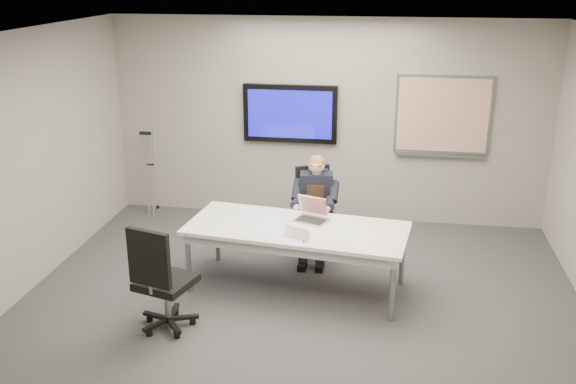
# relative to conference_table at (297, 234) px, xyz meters

# --- Properties ---
(floor) EXTENTS (6.00, 6.00, 0.02)m
(floor) POSITION_rel_conference_table_xyz_m (0.08, -0.77, -0.65)
(floor) COLOR #343537
(floor) RESTS_ON ground
(ceiling) EXTENTS (6.00, 6.00, 0.02)m
(ceiling) POSITION_rel_conference_table_xyz_m (0.08, -0.77, 2.15)
(ceiling) COLOR silver
(ceiling) RESTS_ON wall_back
(wall_back) EXTENTS (6.00, 0.02, 2.80)m
(wall_back) POSITION_rel_conference_table_xyz_m (0.08, 2.23, 0.75)
(wall_back) COLOR #9C978D
(wall_back) RESTS_ON ground
(wall_left) EXTENTS (0.02, 6.00, 2.80)m
(wall_left) POSITION_rel_conference_table_xyz_m (-2.92, -0.77, 0.75)
(wall_left) COLOR #9C978D
(wall_left) RESTS_ON ground
(conference_table) EXTENTS (2.49, 1.28, 0.74)m
(conference_table) POSITION_rel_conference_table_xyz_m (0.00, 0.00, 0.00)
(conference_table) COLOR white
(conference_table) RESTS_ON ground
(tv_display) EXTENTS (1.30, 0.09, 0.80)m
(tv_display) POSITION_rel_conference_table_xyz_m (-0.42, 2.18, 0.85)
(tv_display) COLOR black
(tv_display) RESTS_ON wall_back
(whiteboard) EXTENTS (1.25, 0.08, 1.10)m
(whiteboard) POSITION_rel_conference_table_xyz_m (1.63, 2.20, 0.88)
(whiteboard) COLOR gray
(whiteboard) RESTS_ON wall_back
(office_chair_far) EXTENTS (0.66, 0.66, 1.07)m
(office_chair_far) POSITION_rel_conference_table_xyz_m (0.08, 1.02, -0.32)
(office_chair_far) COLOR black
(office_chair_far) RESTS_ON ground
(office_chair_near) EXTENTS (0.66, 0.66, 1.13)m
(office_chair_near) POSITION_rel_conference_table_xyz_m (-1.15, -1.07, -0.30)
(office_chair_near) COLOR black
(office_chair_near) RESTS_ON ground
(seated_person) EXTENTS (0.42, 0.72, 1.28)m
(seated_person) POSITION_rel_conference_table_xyz_m (0.10, 0.78, -0.13)
(seated_person) COLOR #212737
(seated_person) RESTS_ON office_chair_far
(crutch) EXTENTS (0.18, 0.64, 1.33)m
(crutch) POSITION_rel_conference_table_xyz_m (-2.41, 2.01, -0.01)
(crutch) COLOR #A9ACB1
(crutch) RESTS_ON ground
(laptop) EXTENTS (0.41, 0.43, 0.25)m
(laptop) POSITION_rel_conference_table_xyz_m (0.14, 0.24, 0.15)
(laptop) COLOR #BABABC
(laptop) RESTS_ON conference_table
(name_tent) EXTENTS (0.29, 0.18, 0.11)m
(name_tent) POSITION_rel_conference_table_xyz_m (0.05, -0.30, 0.14)
(name_tent) COLOR white
(name_tent) RESTS_ON conference_table
(pen) EXTENTS (0.02, 0.15, 0.01)m
(pen) POSITION_rel_conference_table_xyz_m (0.13, -0.35, 0.09)
(pen) COLOR black
(pen) RESTS_ON conference_table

